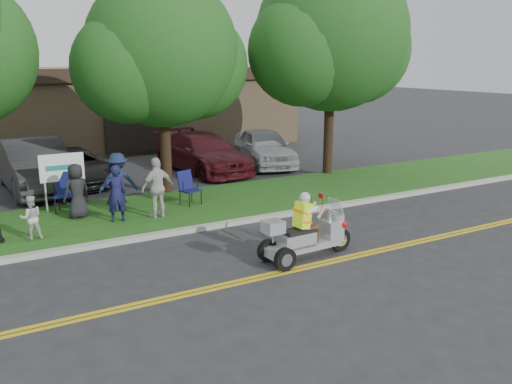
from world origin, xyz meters
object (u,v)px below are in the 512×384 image
lawn_chair_b (188,186)px  spectator_adult_left (116,193)px  parked_car_mid (72,167)px  trike_scooter (305,236)px  parked_car_left (35,166)px  spectator_adult_right (158,188)px  parked_car_right (203,153)px  parked_car_far_right (264,147)px  lawn_chair_a (66,189)px

lawn_chair_b → spectator_adult_left: spectator_adult_left is taller
spectator_adult_left → parked_car_mid: 5.64m
trike_scooter → parked_car_left: 10.79m
parked_car_left → parked_car_mid: parked_car_left is taller
trike_scooter → lawn_chair_b: 5.43m
spectator_adult_left → spectator_adult_right: bearing=-179.5°
trike_scooter → spectator_adult_right: 4.87m
parked_car_mid → trike_scooter: bearing=-81.8°
spectator_adult_left → parked_car_right: 7.41m
spectator_adult_left → parked_car_left: (-1.30, 5.25, 0.00)m
parked_car_right → spectator_adult_left: bearing=-138.0°
spectator_adult_left → parked_car_right: (5.02, 5.45, -0.11)m
parked_car_mid → parked_car_far_right: parked_car_far_right is taller
lawn_chair_a → parked_car_far_right: bearing=44.9°
parked_car_right → parked_car_left: bearing=176.5°
lawn_chair_a → spectator_adult_left: 2.01m
parked_car_left → parked_car_far_right: 9.10m
lawn_chair_a → spectator_adult_right: size_ratio=0.67×
lawn_chair_a → parked_car_mid: (0.94, 3.87, -0.10)m
lawn_chair_b → parked_car_right: 5.43m
lawn_chair_b → parked_car_mid: size_ratio=0.22×
trike_scooter → parked_car_left: size_ratio=0.44×
lawn_chair_a → parked_car_right: 7.02m
parked_car_left → parked_car_far_right: (9.09, 0.06, -0.09)m
spectator_adult_right → parked_car_right: (3.92, 5.63, -0.18)m
parked_car_right → parked_car_far_right: (2.77, -0.14, 0.02)m
lawn_chair_a → spectator_adult_left: (0.96, -1.76, 0.14)m
parked_car_mid → spectator_adult_right: bearing=-86.7°
parked_car_left → parked_car_mid: bearing=14.1°
lawn_chair_b → spectator_adult_left: bearing=178.9°
lawn_chair_b → lawn_chair_a: bearing=144.6°
spectator_adult_left → parked_car_mid: bearing=-79.9°
spectator_adult_left → parked_car_far_right: (7.79, 5.31, -0.09)m
trike_scooter → parked_car_right: bearing=75.7°
parked_car_far_right → spectator_adult_left: bearing=-131.3°
spectator_adult_right → parked_car_left: spectator_adult_right is taller
spectator_adult_left → parked_car_left: parked_car_left is taller
lawn_chair_a → spectator_adult_left: size_ratio=0.73×
parked_car_mid → parked_car_left: bearing=-170.6°
spectator_adult_right → parked_car_mid: size_ratio=0.36×
parked_car_left → parked_car_far_right: size_ratio=1.15×
lawn_chair_a → parked_car_right: (5.97, 3.68, 0.03)m
lawn_chair_b → parked_car_right: size_ratio=0.19×
trike_scooter → parked_car_mid: trike_scooter is taller
trike_scooter → lawn_chair_b: size_ratio=2.34×
trike_scooter → parked_car_right: size_ratio=0.45×
spectator_adult_left → parked_car_far_right: spectator_adult_left is taller
parked_car_right → spectator_adult_right: bearing=-130.2°
lawn_chair_a → parked_car_right: size_ratio=0.21×
spectator_adult_right → parked_car_left: 5.94m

